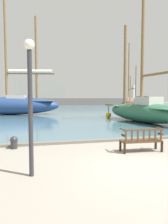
{
  "coord_description": "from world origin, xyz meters",
  "views": [
    {
      "loc": [
        -3.13,
        -5.16,
        2.1
      ],
      "look_at": [
        0.4,
        10.0,
        1.0
      ],
      "focal_mm": 32.0,
      "sensor_mm": 36.0,
      "label": 1
    }
  ],
  "objects_px": {
    "park_bench": "(141,140)",
    "lamp_post": "(30,93)",
    "mooring_bollard": "(14,142)",
    "channel_buoy": "(108,115)",
    "sailboat_distant_harbor": "(136,108)",
    "sailboat_mid_starboard": "(10,103)",
    "sailboat_far_port": "(143,110)",
    "sailboat_mid_port": "(129,103)"
  },
  "relations": [
    {
      "from": "sailboat_mid_starboard",
      "to": "channel_buoy",
      "type": "distance_m",
      "value": 12.12
    },
    {
      "from": "sailboat_far_port",
      "to": "lamp_post",
      "type": "relative_size",
      "value": 3.28
    },
    {
      "from": "park_bench",
      "to": "mooring_bollard",
      "type": "bearing_deg",
      "value": 161.7
    },
    {
      "from": "park_bench",
      "to": "sailboat_far_port",
      "type": "distance_m",
      "value": 9.46
    },
    {
      "from": "sailboat_mid_port",
      "to": "sailboat_far_port",
      "type": "xyz_separation_m",
      "value": [
        -10.08,
        -23.72,
        0.02
      ]
    },
    {
      "from": "sailboat_mid_starboard",
      "to": "sailboat_distant_harbor",
      "type": "bearing_deg",
      "value": 0.21
    },
    {
      "from": "sailboat_far_port",
      "to": "lamp_post",
      "type": "height_order",
      "value": "sailboat_far_port"
    },
    {
      "from": "lamp_post",
      "to": "channel_buoy",
      "type": "bearing_deg",
      "value": 62.19
    },
    {
      "from": "sailboat_far_port",
      "to": "sailboat_distant_harbor",
      "type": "xyz_separation_m",
      "value": [
        4.79,
        10.35,
        -0.36
      ]
    },
    {
      "from": "channel_buoy",
      "to": "sailboat_far_port",
      "type": "bearing_deg",
      "value": -66.67
    },
    {
      "from": "sailboat_far_port",
      "to": "sailboat_distant_harbor",
      "type": "distance_m",
      "value": 11.41
    },
    {
      "from": "channel_buoy",
      "to": "sailboat_mid_port",
      "type": "bearing_deg",
      "value": 59.42
    },
    {
      "from": "mooring_bollard",
      "to": "lamp_post",
      "type": "relative_size",
      "value": 0.14
    },
    {
      "from": "sailboat_mid_port",
      "to": "sailboat_mid_starboard",
      "type": "bearing_deg",
      "value": -148.54
    },
    {
      "from": "sailboat_mid_starboard",
      "to": "sailboat_mid_port",
      "type": "bearing_deg",
      "value": 31.46
    },
    {
      "from": "lamp_post",
      "to": "sailboat_far_port",
      "type": "bearing_deg",
      "value": 47.8
    },
    {
      "from": "sailboat_mid_port",
      "to": "sailboat_distant_harbor",
      "type": "xyz_separation_m",
      "value": [
        -5.29,
        -13.36,
        -0.34
      ]
    },
    {
      "from": "sailboat_mid_port",
      "to": "mooring_bollard",
      "type": "height_order",
      "value": "sailboat_mid_port"
    },
    {
      "from": "sailboat_distant_harbor",
      "to": "mooring_bollard",
      "type": "bearing_deg",
      "value": -130.41
    },
    {
      "from": "lamp_post",
      "to": "sailboat_distant_harbor",
      "type": "bearing_deg",
      "value": 55.86
    },
    {
      "from": "park_bench",
      "to": "channel_buoy",
      "type": "distance_m",
      "value": 12.41
    },
    {
      "from": "sailboat_mid_starboard",
      "to": "channel_buoy",
      "type": "xyz_separation_m",
      "value": [
        10.2,
        -6.45,
        -1.14
      ]
    },
    {
      "from": "sailboat_far_port",
      "to": "lamp_post",
      "type": "bearing_deg",
      "value": -132.2
    },
    {
      "from": "sailboat_far_port",
      "to": "sailboat_mid_port",
      "type": "bearing_deg",
      "value": 66.97
    },
    {
      "from": "park_bench",
      "to": "channel_buoy",
      "type": "relative_size",
      "value": 1.3
    },
    {
      "from": "sailboat_far_port",
      "to": "channel_buoy",
      "type": "height_order",
      "value": "sailboat_far_port"
    },
    {
      "from": "sailboat_far_port",
      "to": "sailboat_distant_harbor",
      "type": "relative_size",
      "value": 1.8
    },
    {
      "from": "sailboat_mid_port",
      "to": "mooring_bollard",
      "type": "distance_m",
      "value": 36.13
    },
    {
      "from": "lamp_post",
      "to": "park_bench",
      "type": "bearing_deg",
      "value": 20.47
    },
    {
      "from": "sailboat_mid_starboard",
      "to": "lamp_post",
      "type": "relative_size",
      "value": 4.69
    },
    {
      "from": "sailboat_far_port",
      "to": "channel_buoy",
      "type": "distance_m",
      "value": 4.25
    },
    {
      "from": "sailboat_far_port",
      "to": "sailboat_mid_starboard",
      "type": "xyz_separation_m",
      "value": [
        -11.86,
        10.29,
        0.4
      ]
    },
    {
      "from": "mooring_bollard",
      "to": "channel_buoy",
      "type": "height_order",
      "value": "channel_buoy"
    },
    {
      "from": "sailboat_distant_harbor",
      "to": "channel_buoy",
      "type": "xyz_separation_m",
      "value": [
        -6.45,
        -6.51,
        -0.38
      ]
    },
    {
      "from": "park_bench",
      "to": "lamp_post",
      "type": "distance_m",
      "value": 4.73
    },
    {
      "from": "sailboat_far_port",
      "to": "channel_buoy",
      "type": "relative_size",
      "value": 9.5
    },
    {
      "from": "sailboat_mid_starboard",
      "to": "mooring_bollard",
      "type": "bearing_deg",
      "value": -82.39
    },
    {
      "from": "sailboat_mid_starboard",
      "to": "channel_buoy",
      "type": "height_order",
      "value": "sailboat_mid_starboard"
    },
    {
      "from": "sailboat_mid_starboard",
      "to": "mooring_bollard",
      "type": "relative_size",
      "value": 32.51
    },
    {
      "from": "sailboat_distant_harbor",
      "to": "mooring_bollard",
      "type": "height_order",
      "value": "sailboat_distant_harbor"
    },
    {
      "from": "sailboat_mid_port",
      "to": "mooring_bollard",
      "type": "relative_size",
      "value": 25.79
    },
    {
      "from": "mooring_bollard",
      "to": "lamp_post",
      "type": "height_order",
      "value": "lamp_post"
    }
  ]
}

